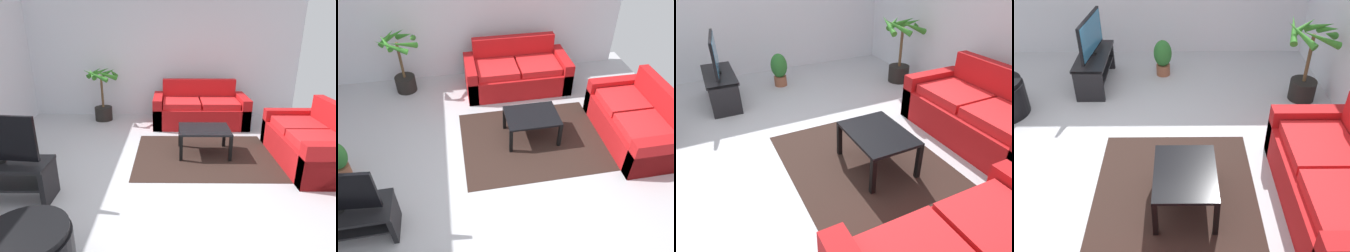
{
  "view_description": "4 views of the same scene",
  "coord_description": "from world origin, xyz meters",
  "views": [
    {
      "loc": [
        0.16,
        -3.43,
        1.98
      ],
      "look_at": [
        0.12,
        0.85,
        0.46
      ],
      "focal_mm": 30.26,
      "sensor_mm": 36.0,
      "label": 1
    },
    {
      "loc": [
        -0.38,
        -2.87,
        3.45
      ],
      "look_at": [
        0.24,
        0.5,
        0.55
      ],
      "focal_mm": 34.13,
      "sensor_mm": 36.0,
      "label": 2
    },
    {
      "loc": [
        3.01,
        -0.72,
        2.1
      ],
      "look_at": [
        0.49,
        0.52,
        0.48
      ],
      "focal_mm": 32.11,
      "sensor_mm": 36.0,
      "label": 3
    },
    {
      "loc": [
        3.3,
        0.77,
        2.85
      ],
      "look_at": [
        0.13,
        0.8,
        0.56
      ],
      "focal_mm": 39.49,
      "sensor_mm": 36.0,
      "label": 4
    }
  ],
  "objects": [
    {
      "name": "ground_plane",
      "position": [
        0.0,
        0.0,
        0.0
      ],
      "size": [
        6.6,
        6.6,
        0.0
      ],
      "primitive_type": "plane",
      "color": "#B2B2B7"
    },
    {
      "name": "couch_main",
      "position": [
        0.77,
        2.28,
        0.3
      ],
      "size": [
        1.92,
        0.9,
        0.9
      ],
      "color": "red",
      "rests_on": "ground"
    },
    {
      "name": "tv_stand",
      "position": [
        -1.79,
        -0.51,
        0.32
      ],
      "size": [
        1.1,
        0.45,
        0.49
      ],
      "color": "black",
      "rests_on": "ground"
    },
    {
      "name": "area_rug",
      "position": [
        0.7,
        0.72,
        0.0
      ],
      "size": [
        2.2,
        1.7,
        0.01
      ],
      "primitive_type": "cube",
      "color": "black",
      "rests_on": "ground"
    },
    {
      "name": "potted_palm",
      "position": [
        -1.31,
        2.54,
        0.54
      ],
      "size": [
        0.71,
        0.72,
        1.18
      ],
      "color": "black",
      "rests_on": "ground"
    },
    {
      "name": "wall_back",
      "position": [
        0.0,
        3.0,
        1.35
      ],
      "size": [
        6.0,
        0.06,
        2.7
      ],
      "primitive_type": "cube",
      "color": "silver",
      "rests_on": "ground"
    },
    {
      "name": "wall_left",
      "position": [
        -3.0,
        0.0,
        1.35
      ],
      "size": [
        0.06,
        6.0,
        2.7
      ],
      "primitive_type": "cube",
      "color": "silver",
      "rests_on": "ground"
    },
    {
      "name": "coffee_table",
      "position": [
        0.7,
        0.82,
        0.37
      ],
      "size": [
        0.81,
        0.61,
        0.43
      ],
      "color": "black",
      "rests_on": "ground"
    },
    {
      "name": "tv",
      "position": [
        -1.79,
        -0.51,
        0.79
      ],
      "size": [
        0.95,
        0.14,
        0.57
      ],
      "color": "black",
      "rests_on": "tv_stand"
    },
    {
      "name": "potted_plant_small",
      "position": [
        -2.09,
        0.51,
        0.31
      ],
      "size": [
        0.29,
        0.29,
        0.58
      ],
      "color": "brown",
      "rests_on": "ground"
    }
  ]
}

